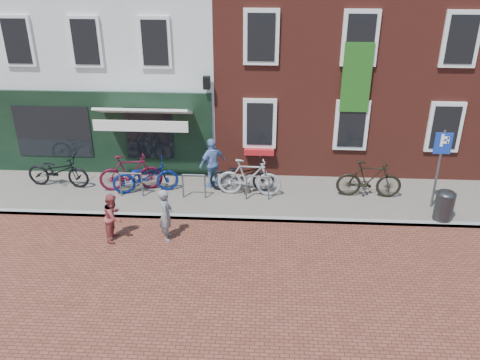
# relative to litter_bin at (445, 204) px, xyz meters

# --- Properties ---
(ground) EXTENTS (80.00, 80.00, 0.00)m
(ground) POSITION_rel_litter_bin_xyz_m (-5.95, -0.30, -0.62)
(ground) COLOR brown
(sidewalk) EXTENTS (24.00, 3.00, 0.10)m
(sidewalk) POSITION_rel_litter_bin_xyz_m (-4.95, 1.20, -0.57)
(sidewalk) COLOR slate
(sidewalk) RESTS_ON ground
(building_stucco) EXTENTS (8.00, 8.00, 9.00)m
(building_stucco) POSITION_rel_litter_bin_xyz_m (-10.95, 6.70, 3.88)
(building_stucco) COLOR silver
(building_stucco) RESTS_ON ground
(building_brick_mid) EXTENTS (6.00, 8.00, 10.00)m
(building_brick_mid) POSITION_rel_litter_bin_xyz_m (-3.95, 6.70, 4.38)
(building_brick_mid) COLOR maroon
(building_brick_mid) RESTS_ON ground
(building_brick_right) EXTENTS (6.00, 8.00, 10.00)m
(building_brick_right) POSITION_rel_litter_bin_xyz_m (2.05, 6.70, 4.38)
(building_brick_right) COLOR maroon
(building_brick_right) RESTS_ON ground
(litter_bin) EXTENTS (0.54, 0.54, 1.00)m
(litter_bin) POSITION_rel_litter_bin_xyz_m (0.00, 0.00, 0.00)
(litter_bin) COLOR #2D2D30
(litter_bin) RESTS_ON sidewalk
(parking_sign) EXTENTS (0.50, 0.07, 2.49)m
(parking_sign) POSITION_rel_litter_bin_xyz_m (-0.11, 0.74, 1.17)
(parking_sign) COLOR #4C4C4F
(parking_sign) RESTS_ON sidewalk
(woman) EXTENTS (0.42, 0.59, 1.51)m
(woman) POSITION_rel_litter_bin_xyz_m (-7.90, -1.34, 0.14)
(woman) COLOR gray
(woman) RESTS_ON ground
(boy) EXTENTS (0.57, 0.71, 1.38)m
(boy) POSITION_rel_litter_bin_xyz_m (-9.34, -1.43, 0.07)
(boy) COLOR #A03E3D
(boy) RESTS_ON ground
(cafe_person) EXTENTS (1.01, 0.96, 1.68)m
(cafe_person) POSITION_rel_litter_bin_xyz_m (-6.95, 1.74, 0.32)
(cafe_person) COLOR #6D90CB
(cafe_person) RESTS_ON sidewalk
(bicycle_0) EXTENTS (2.15, 0.91, 1.10)m
(bicycle_0) POSITION_rel_litter_bin_xyz_m (-12.02, 1.48, 0.03)
(bicycle_0) COLOR black
(bicycle_0) RESTS_ON sidewalk
(bicycle_1) EXTENTS (2.10, 0.94, 1.22)m
(bicycle_1) POSITION_rel_litter_bin_xyz_m (-9.57, 1.35, 0.09)
(bicycle_1) COLOR #52091E
(bicycle_1) RESTS_ON sidewalk
(bicycle_2) EXTENTS (2.21, 1.22, 1.10)m
(bicycle_2) POSITION_rel_litter_bin_xyz_m (-9.06, 1.23, 0.03)
(bicycle_2) COLOR navy
(bicycle_2) RESTS_ON sidewalk
(bicycle_3) EXTENTS (2.06, 0.68, 1.22)m
(bicycle_3) POSITION_rel_litter_bin_xyz_m (-5.73, 1.22, 0.09)
(bicycle_3) COLOR #A2A1A4
(bicycle_3) RESTS_ON sidewalk
(bicycle_4) EXTENTS (2.10, 0.75, 1.10)m
(bicycle_4) POSITION_rel_litter_bin_xyz_m (-5.97, 1.50, 0.03)
(bicycle_4) COLOR black
(bicycle_4) RESTS_ON sidewalk
(bicycle_5) EXTENTS (2.05, 0.63, 1.22)m
(bicycle_5) POSITION_rel_litter_bin_xyz_m (-1.96, 1.31, 0.09)
(bicycle_5) COLOR black
(bicycle_5) RESTS_ON sidewalk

